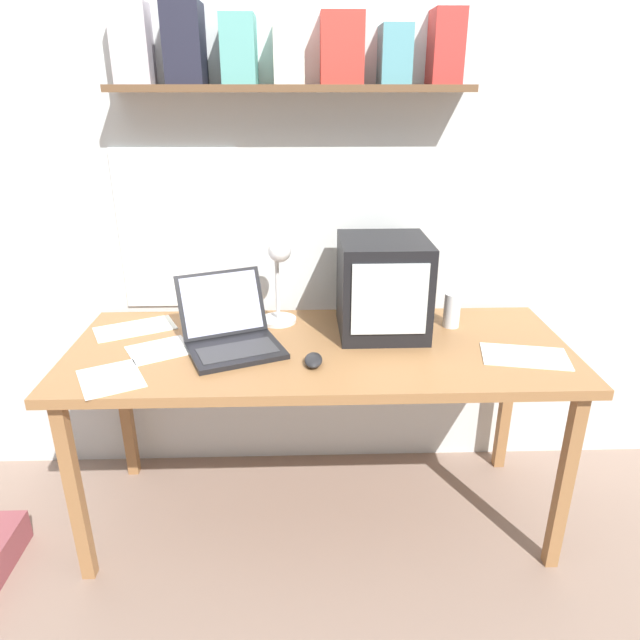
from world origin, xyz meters
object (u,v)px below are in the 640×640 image
(printed_handout, at_px, (135,328))
(loose_paper_near_laptop, at_px, (525,356))
(juice_glass, at_px, (452,312))
(loose_paper_near_monitor, at_px, (111,379))
(desk_lamp, at_px, (279,275))
(corner_desk, at_px, (320,361))
(laptop, at_px, (230,330))
(computer_mouse, at_px, (313,360))
(open_notebook, at_px, (160,350))
(crt_monitor, at_px, (383,286))

(printed_handout, bearing_deg, loose_paper_near_laptop, -11.67)
(juice_glass, xyz_separation_m, loose_paper_near_monitor, (-1.19, -0.40, -0.06))
(desk_lamp, height_order, printed_handout, desk_lamp)
(loose_paper_near_laptop, height_order, printed_handout, same)
(corner_desk, distance_m, laptop, 0.34)
(desk_lamp, relative_size, computer_mouse, 3.20)
(desk_lamp, distance_m, loose_paper_near_laptop, 0.93)
(laptop, distance_m, open_notebook, 0.26)
(crt_monitor, xyz_separation_m, open_notebook, (-0.80, -0.15, -0.18))
(corner_desk, xyz_separation_m, laptop, (-0.32, 0.02, 0.12))
(open_notebook, bearing_deg, desk_lamp, 27.93)
(loose_paper_near_laptop, relative_size, open_notebook, 1.20)
(crt_monitor, xyz_separation_m, laptop, (-0.56, -0.12, -0.12))
(printed_handout, bearing_deg, crt_monitor, -2.68)
(desk_lamp, relative_size, open_notebook, 1.30)
(desk_lamp, bearing_deg, corner_desk, -69.70)
(open_notebook, distance_m, loose_paper_near_monitor, 0.24)
(crt_monitor, relative_size, computer_mouse, 3.28)
(laptop, bearing_deg, computer_mouse, -50.82)
(loose_paper_near_laptop, height_order, open_notebook, same)
(crt_monitor, relative_size, laptop, 0.82)
(laptop, bearing_deg, loose_paper_near_monitor, -166.77)
(crt_monitor, height_order, desk_lamp, crt_monitor)
(juice_glass, relative_size, loose_paper_near_monitor, 0.49)
(desk_lamp, distance_m, juice_glass, 0.68)
(corner_desk, distance_m, desk_lamp, 0.36)
(open_notebook, xyz_separation_m, loose_paper_near_monitor, (-0.11, -0.21, 0.00))
(corner_desk, xyz_separation_m, printed_handout, (-0.71, 0.18, 0.06))
(corner_desk, bearing_deg, open_notebook, -177.84)
(computer_mouse, xyz_separation_m, loose_paper_near_laptop, (0.73, 0.03, -0.01))
(laptop, xyz_separation_m, loose_paper_near_monitor, (-0.35, -0.25, -0.06))
(loose_paper_near_monitor, bearing_deg, laptop, 34.94)
(laptop, distance_m, loose_paper_near_laptop, 1.04)
(computer_mouse, distance_m, printed_handout, 0.75)
(crt_monitor, xyz_separation_m, loose_paper_near_laptop, (0.47, -0.25, -0.18))
(juice_glass, height_order, computer_mouse, juice_glass)
(crt_monitor, height_order, laptop, crt_monitor)
(laptop, xyz_separation_m, desk_lamp, (0.17, 0.18, 0.14))
(juice_glass, xyz_separation_m, computer_mouse, (-0.54, -0.31, -0.04))
(corner_desk, height_order, loose_paper_near_laptop, loose_paper_near_laptop)
(printed_handout, bearing_deg, loose_paper_near_monitor, -85.64)
(desk_lamp, bearing_deg, loose_paper_near_monitor, -156.87)
(laptop, relative_size, printed_handout, 1.31)
(crt_monitor, distance_m, loose_paper_near_monitor, 1.00)
(laptop, distance_m, computer_mouse, 0.34)
(printed_handout, bearing_deg, desk_lamp, 2.39)
(desk_lamp, height_order, loose_paper_near_laptop, desk_lamp)
(desk_lamp, bearing_deg, computer_mouse, -86.98)
(corner_desk, height_order, laptop, laptop)
(printed_handout, bearing_deg, juice_glass, -0.60)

